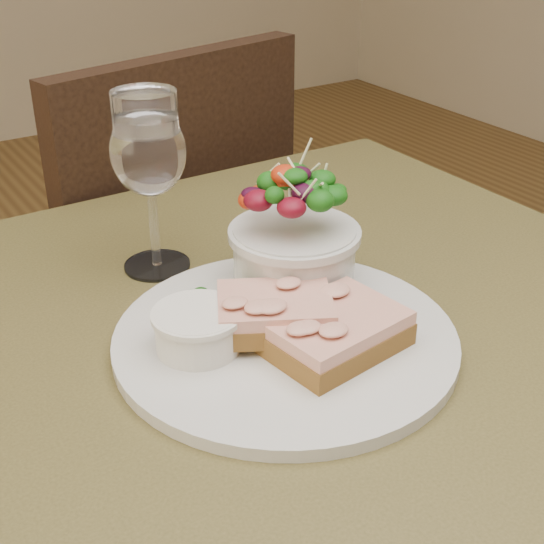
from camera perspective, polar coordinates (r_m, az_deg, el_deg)
cafe_table at (r=0.76m, az=2.11°, el=-11.01°), size 0.80×0.80×0.75m
chair_far at (r=1.45m, az=-9.93°, el=-7.13°), size 0.50×0.50×0.90m
dinner_plate at (r=0.68m, az=1.00°, el=-5.03°), size 0.31×0.31×0.01m
sandwich_front at (r=0.65m, az=4.71°, el=-4.47°), size 0.13×0.10×0.03m
sandwich_back at (r=0.66m, az=0.23°, el=-3.06°), size 0.12×0.11×0.03m
ramekin at (r=0.65m, az=-5.60°, el=-4.22°), size 0.07×0.07×0.04m
salad_bowl at (r=0.72m, az=1.71°, el=3.15°), size 0.12×0.12×0.13m
garnish at (r=0.71m, az=-6.22°, el=-2.24°), size 0.05×0.04×0.02m
wine_glass at (r=0.76m, az=-9.28°, el=8.55°), size 0.08×0.08×0.18m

